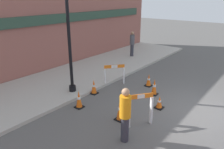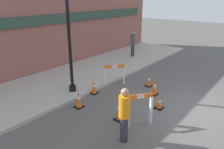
{
  "view_description": "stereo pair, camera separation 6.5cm",
  "coord_description": "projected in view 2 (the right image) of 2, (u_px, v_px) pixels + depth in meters",
  "views": [
    {
      "loc": [
        -7.45,
        -1.52,
        3.96
      ],
      "look_at": [
        -1.02,
        3.57,
        1.0
      ],
      "focal_mm": 35.0,
      "sensor_mm": 36.0,
      "label": 1
    },
    {
      "loc": [
        -7.41,
        -1.57,
        3.96
      ],
      "look_at": [
        -1.02,
        3.57,
        1.0
      ],
      "focal_mm": 35.0,
      "sensor_mm": 36.0,
      "label": 2
    }
  ],
  "objects": [
    {
      "name": "ground_plane",
      "position": [
        209.0,
        115.0,
        7.7
      ],
      "size": [
        60.0,
        60.0,
        0.0
      ],
      "primitive_type": "plane",
      "color": "#565451"
    },
    {
      "name": "sidewalk_slab",
      "position": [
        82.0,
        75.0,
        11.46
      ],
      "size": [
        18.0,
        3.83,
        0.13
      ],
      "color": "#ADA89E",
      "rests_on": "ground_plane"
    },
    {
      "name": "storefront_facade",
      "position": [
        54.0,
        20.0,
        11.72
      ],
      "size": [
        18.0,
        0.22,
        5.5
      ],
      "color": "#93564C",
      "rests_on": "ground_plane"
    },
    {
      "name": "streetlamp_post",
      "position": [
        68.0,
        14.0,
        8.27
      ],
      "size": [
        0.44,
        0.44,
        4.91
      ],
      "color": "black",
      "rests_on": "sidewalk_slab"
    },
    {
      "name": "barricade_0",
      "position": [
        115.0,
        74.0,
        10.19
      ],
      "size": [
        0.81,
        0.73,
        0.97
      ],
      "rotation": [
        0.0,
        0.0,
        2.43
      ],
      "color": "white",
      "rests_on": "ground_plane"
    },
    {
      "name": "barricade_1",
      "position": [
        140.0,
        109.0,
        6.91
      ],
      "size": [
        0.74,
        0.59,
        1.1
      ],
      "rotation": [
        0.0,
        0.0,
        5.65
      ],
      "color": "white",
      "rests_on": "ground_plane"
    },
    {
      "name": "traffic_cone_0",
      "position": [
        149.0,
        80.0,
        10.08
      ],
      "size": [
        0.3,
        0.3,
        0.59
      ],
      "color": "black",
      "rests_on": "ground_plane"
    },
    {
      "name": "traffic_cone_1",
      "position": [
        159.0,
        103.0,
        8.09
      ],
      "size": [
        0.3,
        0.3,
        0.49
      ],
      "color": "black",
      "rests_on": "ground_plane"
    },
    {
      "name": "traffic_cone_2",
      "position": [
        119.0,
        110.0,
        7.29
      ],
      "size": [
        0.3,
        0.3,
        0.73
      ],
      "color": "black",
      "rests_on": "ground_plane"
    },
    {
      "name": "traffic_cone_3",
      "position": [
        154.0,
        87.0,
        9.18
      ],
      "size": [
        0.3,
        0.3,
        0.7
      ],
      "color": "black",
      "rests_on": "ground_plane"
    },
    {
      "name": "traffic_cone_4",
      "position": [
        79.0,
        99.0,
        8.12
      ],
      "size": [
        0.3,
        0.3,
        0.68
      ],
      "color": "black",
      "rests_on": "ground_plane"
    },
    {
      "name": "traffic_cone_5",
      "position": [
        94.0,
        87.0,
        9.3
      ],
      "size": [
        0.3,
        0.3,
        0.63
      ],
      "color": "black",
      "rests_on": "ground_plane"
    },
    {
      "name": "person_worker",
      "position": [
        124.0,
        113.0,
        6.05
      ],
      "size": [
        0.45,
        0.45,
        1.65
      ],
      "rotation": [
        0.0,
        0.0,
        0.66
      ],
      "color": "#33333D",
      "rests_on": "ground_plane"
    },
    {
      "name": "person_pedestrian",
      "position": [
        133.0,
        43.0,
        14.45
      ],
      "size": [
        0.33,
        0.33,
        1.64
      ],
      "rotation": [
        0.0,
        0.0,
        3.08
      ],
      "color": "#33333D",
      "rests_on": "sidewalk_slab"
    }
  ]
}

